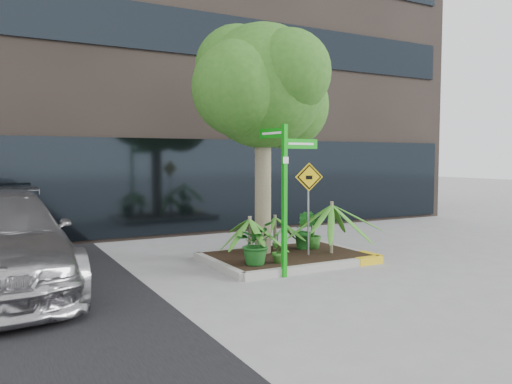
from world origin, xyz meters
TOP-DOWN VIEW (x-y plane):
  - ground at (0.00, 0.00)m, footprint 80.00×80.00m
  - building at (0.50, 8.50)m, footprint 18.00×8.00m
  - planter at (0.23, 0.27)m, footprint 3.35×2.36m
  - tree at (-0.17, 0.71)m, footprint 3.36×2.98m
  - palm_front at (1.10, -0.05)m, footprint 1.24×1.24m
  - palm_left at (-0.83, 0.03)m, footprint 1.00×1.00m
  - palm_back at (0.26, 0.90)m, footprint 0.86×0.86m
  - shrub_a at (-0.89, -0.28)m, footprint 1.05×1.05m
  - shrub_b at (1.04, 0.56)m, footprint 0.55×0.55m
  - shrub_c at (-0.43, -0.36)m, footprint 0.52×0.52m
  - shrub_d at (0.85, 0.60)m, footprint 0.66×0.66m
  - street_sign_post at (-0.55, -0.82)m, footprint 0.85×0.82m
  - cattle_sign at (0.55, 0.01)m, footprint 0.57×0.20m

SIDE VIEW (x-z plane):
  - ground at x=0.00m, z-range 0.00..0.00m
  - planter at x=0.23m, z-range 0.03..0.18m
  - shrub_b at x=1.04m, z-range 0.15..0.86m
  - shrub_c at x=-0.43m, z-range 0.15..0.86m
  - shrub_a at x=-0.89m, z-range 0.15..0.98m
  - shrub_d at x=0.85m, z-range 0.15..1.01m
  - palm_back at x=0.26m, z-range 0.39..1.35m
  - palm_left at x=-0.83m, z-range 0.43..1.54m
  - palm_front at x=1.10m, z-range 0.49..1.87m
  - cattle_sign at x=0.55m, z-range 0.49..2.42m
  - street_sign_post at x=-0.55m, z-range 0.33..3.12m
  - tree at x=-0.17m, z-range 1.16..6.19m
  - building at x=0.50m, z-range 0.00..15.00m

